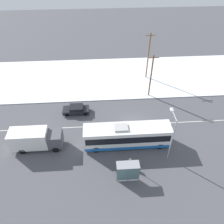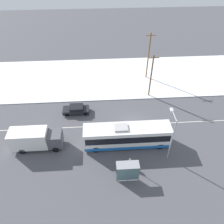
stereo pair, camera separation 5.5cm
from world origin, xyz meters
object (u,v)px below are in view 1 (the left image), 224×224
utility_pole_roadside (151,76)px  utility_pole_snowlot (148,56)px  city_bus (127,136)px  bus_shelter (128,170)px  streetlamp (172,132)px  box_truck (35,139)px  sedan_car (76,109)px  pedestrian_at_stop (130,162)px

utility_pole_roadside → utility_pole_snowlot: 6.11m
city_bus → utility_pole_roadside: bearing=64.5°
bus_shelter → streetlamp: 7.06m
utility_pole_roadside → utility_pole_snowlot: bearing=83.9°
box_truck → sedan_car: box_truck is taller
box_truck → pedestrian_at_stop: size_ratio=4.25×
pedestrian_at_stop → utility_pole_snowlot: 22.10m
city_bus → sedan_car: 10.43m
box_truck → streetlamp: 18.00m
sedan_car → bus_shelter: bearing=118.6°
sedan_car → pedestrian_at_stop: pedestrian_at_stop is taller
box_truck → bus_shelter: bearing=-25.6°
bus_shelter → utility_pole_roadside: bearing=70.6°
box_truck → city_bus: bearing=-1.3°
box_truck → streetlamp: streetlamp is taller
city_bus → streetlamp: (5.14, -2.27, 2.69)m
city_bus → utility_pole_snowlot: (5.93, 17.14, 3.08)m
city_bus → box_truck: city_bus is taller
city_bus → box_truck: (-12.48, 0.27, 0.02)m
bus_shelter → pedestrian_at_stop: bearing=72.6°
bus_shelter → utility_pole_roadside: utility_pole_roadside is taller
pedestrian_at_stop → utility_pole_snowlot: bearing=74.1°
sedan_car → streetlamp: bearing=143.0°
streetlamp → pedestrian_at_stop: bearing=-163.5°
box_truck → pedestrian_at_stop: bearing=-18.1°
city_bus → utility_pole_roadside: size_ratio=1.48×
bus_shelter → utility_pole_roadside: (5.83, 16.56, 2.50)m
city_bus → box_truck: size_ratio=1.71×
box_truck → streetlamp: bearing=-8.2°
sedan_car → pedestrian_at_stop: size_ratio=2.60×
box_truck → utility_pole_roadside: size_ratio=0.86×
streetlamp → utility_pole_snowlot: utility_pole_snowlot is taller
utility_pole_snowlot → utility_pole_roadside: bearing=-96.1°
streetlamp → utility_pole_roadside: bearing=89.4°
box_truck → bus_shelter: 13.24m
streetlamp → utility_pole_snowlot: 19.43m
sedan_car → bus_shelter: 14.48m
city_bus → box_truck: 12.48m
pedestrian_at_stop → city_bus: bearing=89.7°
pedestrian_at_stop → utility_pole_snowlot: (5.95, 20.94, 3.78)m
sedan_car → utility_pole_roadside: bearing=-163.1°
city_bus → utility_pole_roadside: utility_pole_roadside is taller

